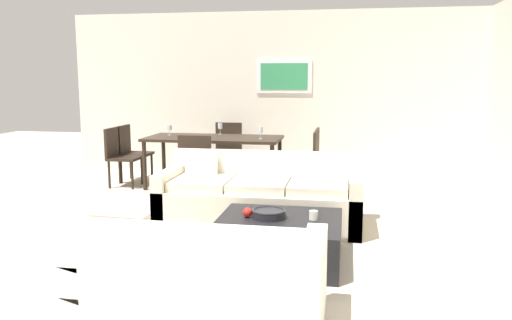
% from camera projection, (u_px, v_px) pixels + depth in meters
% --- Properties ---
extents(ground_plane, '(18.00, 18.00, 0.00)m').
position_uv_depth(ground_plane, '(260.00, 234.00, 5.47)').
color(ground_plane, '#BCB29E').
extents(back_wall_unit, '(8.40, 0.09, 2.70)m').
position_uv_depth(back_wall_unit, '(313.00, 94.00, 8.63)').
color(back_wall_unit, silver).
rests_on(back_wall_unit, ground).
extents(sofa_beige, '(2.20, 0.90, 0.78)m').
position_uv_depth(sofa_beige, '(260.00, 199.00, 5.76)').
color(sofa_beige, beige).
rests_on(sofa_beige, ground).
extents(loveseat_white, '(1.57, 0.90, 0.78)m').
position_uv_depth(loveseat_white, '(201.00, 284.00, 3.40)').
color(loveseat_white, white).
rests_on(loveseat_white, ground).
extents(coffee_table, '(1.09, 1.03, 0.38)m').
position_uv_depth(coffee_table, '(279.00, 240.00, 4.63)').
color(coffee_table, black).
rests_on(coffee_table, ground).
extents(decorative_bowl, '(0.30, 0.30, 0.08)m').
position_uv_depth(decorative_bowl, '(269.00, 213.00, 4.65)').
color(decorative_bowl, black).
rests_on(decorative_bowl, coffee_table).
extents(candle_jar, '(0.08, 0.08, 0.08)m').
position_uv_depth(candle_jar, '(313.00, 215.00, 4.59)').
color(candle_jar, silver).
rests_on(candle_jar, coffee_table).
extents(apple_on_coffee_table, '(0.09, 0.09, 0.09)m').
position_uv_depth(apple_on_coffee_table, '(247.00, 212.00, 4.67)').
color(apple_on_coffee_table, red).
rests_on(apple_on_coffee_table, coffee_table).
extents(dining_table, '(1.98, 0.91, 0.75)m').
position_uv_depth(dining_table, '(214.00, 141.00, 7.69)').
color(dining_table, black).
rests_on(dining_table, ground).
extents(dining_chair_right_near, '(0.44, 0.44, 0.88)m').
position_uv_depth(dining_chair_right_near, '(307.00, 158.00, 7.28)').
color(dining_chair_right_near, black).
rests_on(dining_chair_right_near, ground).
extents(dining_chair_foot, '(0.44, 0.44, 0.88)m').
position_uv_depth(dining_chair_foot, '(197.00, 163.00, 6.88)').
color(dining_chair_foot, black).
rests_on(dining_chair_foot, ground).
extents(dining_chair_right_far, '(0.44, 0.44, 0.88)m').
position_uv_depth(dining_chair_right_far, '(309.00, 154.00, 7.68)').
color(dining_chair_right_far, black).
rests_on(dining_chair_right_far, ground).
extents(dining_chair_left_near, '(0.44, 0.44, 0.88)m').
position_uv_depth(dining_chair_left_near, '(120.00, 153.00, 7.76)').
color(dining_chair_left_near, black).
rests_on(dining_chair_left_near, ground).
extents(dining_chair_left_far, '(0.44, 0.44, 0.88)m').
position_uv_depth(dining_chair_left_far, '(131.00, 149.00, 8.16)').
color(dining_chair_left_far, black).
rests_on(dining_chair_left_far, ground).
extents(dining_chair_head, '(0.44, 0.44, 0.88)m').
position_uv_depth(dining_chair_head, '(227.00, 146.00, 8.56)').
color(dining_chair_head, black).
rests_on(dining_chair_head, ground).
extents(wine_glass_left_far, '(0.08, 0.08, 0.16)m').
position_uv_depth(wine_glass_left_far, '(169.00, 128.00, 7.90)').
color(wine_glass_left_far, silver).
rests_on(wine_glass_left_far, dining_table).
extents(wine_glass_right_near, '(0.07, 0.07, 0.17)m').
position_uv_depth(wine_glass_right_near, '(261.00, 130.00, 7.43)').
color(wine_glass_right_near, silver).
rests_on(wine_glass_right_near, dining_table).
extents(wine_glass_head, '(0.07, 0.07, 0.17)m').
position_uv_depth(wine_glass_head, '(220.00, 126.00, 8.05)').
color(wine_glass_head, silver).
rests_on(wine_glass_head, dining_table).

